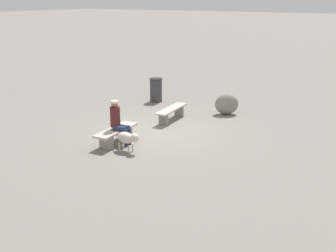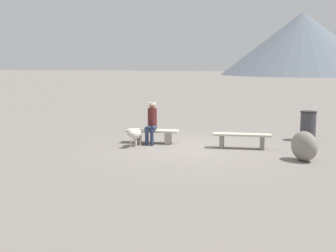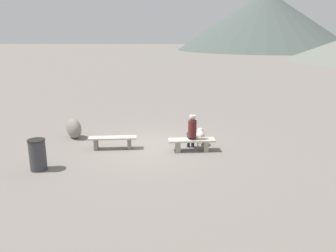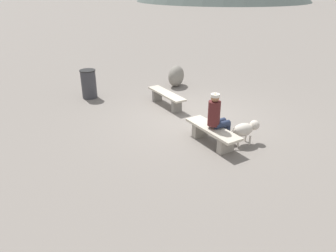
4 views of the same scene
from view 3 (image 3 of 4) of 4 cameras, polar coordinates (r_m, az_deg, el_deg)
The scene contains 8 objects.
ground at distance 12.43m, azimuth -3.05°, elevation -3.54°, with size 210.00×210.00×0.06m, color gray.
bench_left at distance 12.22m, azimuth -9.12°, elevation -2.37°, with size 1.69×0.54×0.44m.
bench_right at distance 11.91m, azimuth 3.92°, elevation -2.81°, with size 1.63×0.61×0.42m.
seated_person at distance 11.88m, azimuth 3.96°, elevation -0.74°, with size 0.34×0.61×1.27m.
dog at distance 12.56m, azimuth 5.35°, elevation -1.39°, with size 0.33×0.80×0.56m.
trash_bin at distance 10.92m, azimuth -20.69°, elevation -4.46°, with size 0.51×0.51×0.94m.
boulder at distance 13.76m, azimuth -15.24°, elevation -0.41°, with size 0.51×0.84×0.76m, color gray.
distant_peak_2 at distance 82.69m, azimuth 15.70°, elevation 16.37°, with size 38.57×38.57×12.62m, color #4C5651.
Camera 3 is at (1.04, -11.72, 3.98)m, focal length 36.99 mm.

